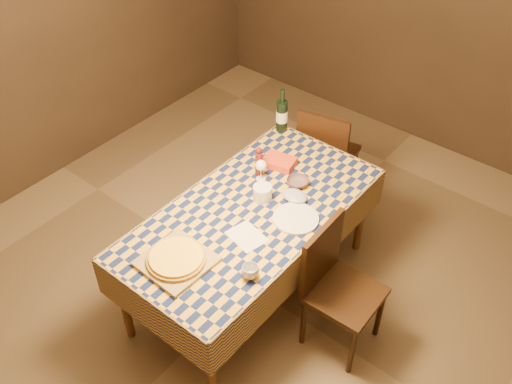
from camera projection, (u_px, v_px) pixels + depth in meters
room at (251, 138)px, 3.30m from camera, size 5.00×5.10×2.70m
dining_table at (251, 220)px, 3.73m from camera, size 0.94×1.84×0.77m
cutting_board at (177, 261)px, 3.34m from camera, size 0.39×0.39×0.02m
pizza at (176, 258)px, 3.32m from camera, size 0.38×0.38×0.04m
pepper_mill at (259, 162)px, 3.90m from camera, size 0.07×0.07×0.23m
bowl at (298, 182)px, 3.86m from camera, size 0.16×0.16×0.05m
wine_glass at (261, 166)px, 3.85m from camera, size 0.09×0.09×0.16m
wine_bottle at (282, 115)px, 4.29m from camera, size 0.09×0.09×0.35m
deli_tub at (262, 193)px, 3.74m from camera, size 0.15×0.15×0.10m
takeout_container at (279, 162)px, 4.03m from camera, size 0.25×0.20×0.06m
white_plate at (296, 219)px, 3.62m from camera, size 0.36×0.36×0.02m
tumbler at (250, 272)px, 3.24m from camera, size 0.12×0.12×0.08m
flour_patch at (247, 236)px, 3.51m from camera, size 0.26×0.22×0.00m
flour_bag at (295, 196)px, 3.76m from camera, size 0.18×0.14×0.05m
chair_far at (326, 152)px, 4.57m from camera, size 0.50×0.51×0.93m
chair_right at (335, 281)px, 3.56m from camera, size 0.44×0.43×0.93m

